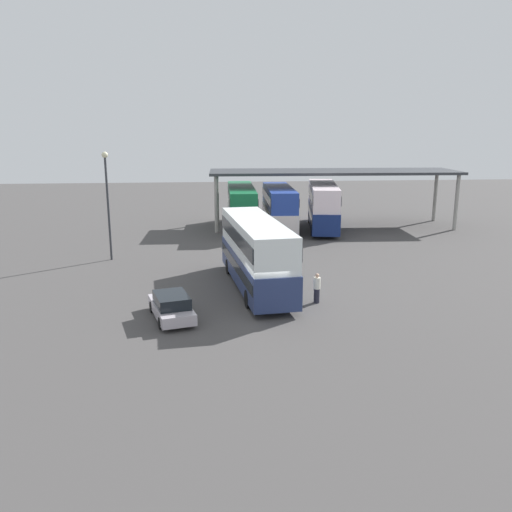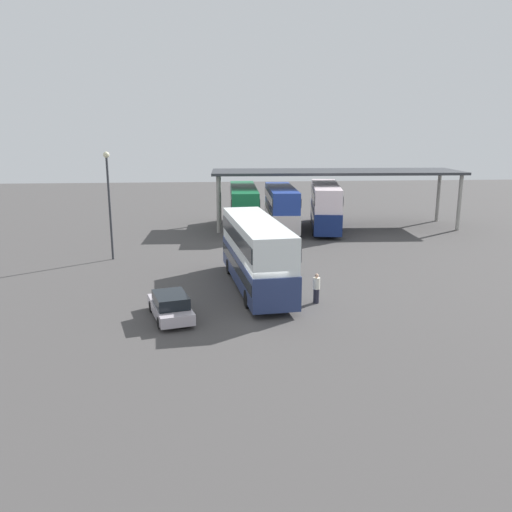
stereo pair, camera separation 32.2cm
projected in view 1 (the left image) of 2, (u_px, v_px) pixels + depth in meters
ground_plane at (263, 313)px, 27.57m from camera, size 140.00×140.00×0.00m
double_decker_main at (256, 251)px, 31.36m from camera, size 3.75×11.40×4.16m
parked_hatchback at (171, 306)px, 26.55m from camera, size 2.70×4.39×1.35m
double_decker_near_canopy at (241, 206)px, 50.14m from camera, size 2.75×11.63×4.06m
double_decker_mid_row at (279, 206)px, 50.03m from camera, size 2.83×10.44×4.03m
double_decker_far_right at (323, 205)px, 50.02m from camera, size 4.10×11.19×4.31m
depot_canopy at (333, 174)px, 50.82m from camera, size 24.07×7.09×5.49m
lamppost_tall at (107, 193)px, 37.62m from camera, size 0.44×0.44×7.84m
pedestrian_waiting at (317, 288)px, 29.00m from camera, size 0.38×0.38×1.68m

